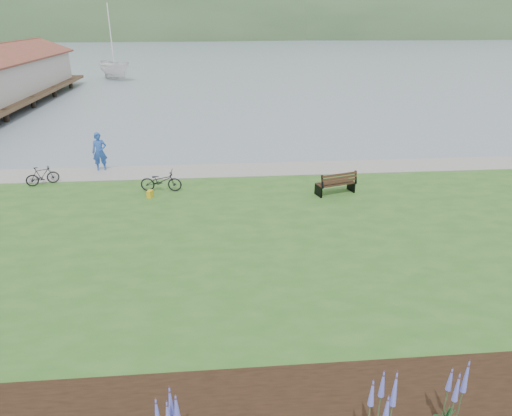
{
  "coord_description": "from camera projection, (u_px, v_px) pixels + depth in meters",
  "views": [
    {
      "loc": [
        0.17,
        -15.78,
        7.92
      ],
      "look_at": [
        1.53,
        -0.3,
        1.3
      ],
      "focal_mm": 32.0,
      "sensor_mm": 36.0,
      "label": 1
    }
  ],
  "objects": [
    {
      "name": "bicycle_b",
      "position": [
        42.0,
        176.0,
        21.65
      ],
      "size": [
        1.06,
        1.53,
        0.9
      ],
      "primitive_type": "imported",
      "rotation": [
        0.0,
        0.0,
        2.04
      ],
      "color": "black",
      "rests_on": "lawn"
    },
    {
      "name": "sailboat",
      "position": [
        116.0,
        80.0,
        59.64
      ],
      "size": [
        15.73,
        15.77,
        29.28
      ],
      "primitive_type": "imported",
      "rotation": [
        0.0,
        0.0,
        0.67
      ],
      "color": "silver",
      "rests_on": "ground"
    },
    {
      "name": "echium_1",
      "position": [
        450.0,
        407.0,
        8.51
      ],
      "size": [
        0.62,
        0.62,
        1.96
      ],
      "color": "#153A1C",
      "rests_on": "garden_bed"
    },
    {
      "name": "bicycle_a",
      "position": [
        161.0,
        181.0,
        20.84
      ],
      "size": [
        0.83,
        1.94,
        0.99
      ],
      "primitive_type": "imported",
      "rotation": [
        0.0,
        0.0,
        1.48
      ],
      "color": "black",
      "rests_on": "lawn"
    },
    {
      "name": "far_hillside",
      "position": [
        265.0,
        36.0,
        174.95
      ],
      "size": [
        580.0,
        80.0,
        38.0
      ],
      "primitive_type": null,
      "color": "#2F4F2C",
      "rests_on": "ground"
    },
    {
      "name": "ground",
      "position": [
        216.0,
        237.0,
        17.55
      ],
      "size": [
        600.0,
        600.0,
        0.0
      ],
      "primitive_type": "plane",
      "color": "slate",
      "rests_on": "ground"
    },
    {
      "name": "shoreline_path",
      "position": [
        215.0,
        171.0,
        23.71
      ],
      "size": [
        34.0,
        2.2,
        0.03
      ],
      "primitive_type": "cube",
      "color": "gray",
      "rests_on": "lawn"
    },
    {
      "name": "lawn",
      "position": [
        216.0,
        258.0,
        15.64
      ],
      "size": [
        34.0,
        20.0,
        0.4
      ],
      "primitive_type": "cube",
      "color": "#2B591F",
      "rests_on": "ground"
    },
    {
      "name": "person",
      "position": [
        99.0,
        149.0,
        23.34
      ],
      "size": [
        0.94,
        0.72,
        2.35
      ],
      "primitive_type": "imported",
      "rotation": [
        0.0,
        0.0,
        0.17
      ],
      "color": "#22499F",
      "rests_on": "lawn"
    },
    {
      "name": "park_bench",
      "position": [
        337.0,
        183.0,
        20.45
      ],
      "size": [
        1.89,
        1.19,
        1.09
      ],
      "rotation": [
        0.0,
        0.0,
        0.29
      ],
      "color": "black",
      "rests_on": "lawn"
    },
    {
      "name": "pannier",
      "position": [
        150.0,
        194.0,
        20.24
      ],
      "size": [
        0.28,
        0.35,
        0.32
      ],
      "primitive_type": "cube",
      "rotation": [
        0.0,
        0.0,
        -0.33
      ],
      "color": "gold",
      "rests_on": "lawn"
    }
  ]
}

